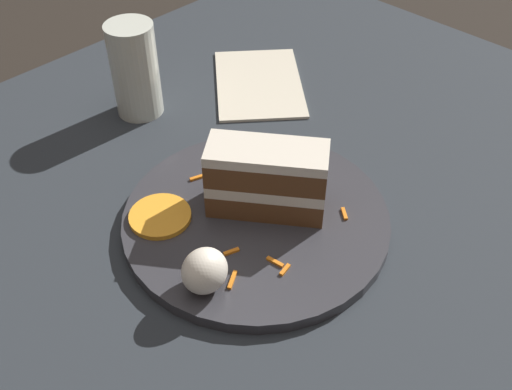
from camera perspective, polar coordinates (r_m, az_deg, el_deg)
ground_plane at (r=0.65m, az=2.16°, el=-6.93°), size 6.00×6.00×0.00m
dining_table at (r=0.64m, az=2.18°, el=-6.26°), size 1.15×1.04×0.02m
plate at (r=0.66m, az=-0.00°, el=-2.29°), size 0.29×0.29×0.01m
cake_slice at (r=0.64m, az=1.02°, el=1.55°), size 0.12×0.13×0.08m
cream_dollop at (r=0.57m, az=-4.92°, el=-7.20°), size 0.05×0.04×0.05m
orange_garnish at (r=0.66m, az=-9.12°, el=-2.00°), size 0.07×0.07×0.01m
carrot_shreds_scatter at (r=0.64m, az=-0.08°, el=-3.38°), size 0.17×0.18×0.00m
drinking_glass at (r=0.82m, az=-11.38°, el=11.07°), size 0.06×0.06×0.13m
menu_card at (r=0.89m, az=0.27°, el=10.61°), size 0.21×0.22×0.00m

